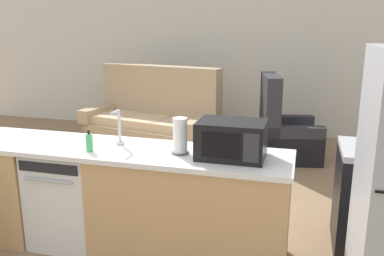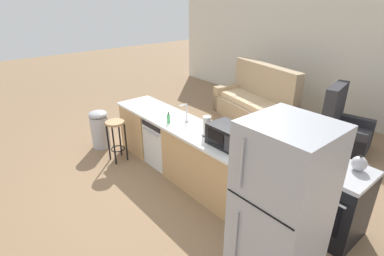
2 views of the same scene
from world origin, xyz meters
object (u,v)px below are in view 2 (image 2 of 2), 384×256
(stove_range, at_px, (330,200))
(refrigerator, at_px, (280,210))
(couch, at_px, (256,103))
(paper_towel_roll, at_px, (207,126))
(bar_stool, at_px, (116,133))
(microwave, at_px, (228,135))
(armchair, at_px, (341,130))
(kettle, at_px, (359,164))
(dishwasher, at_px, (167,141))
(soap_bottle, at_px, (169,118))
(trash_bin, at_px, (100,129))

(stove_range, bearing_deg, refrigerator, -90.01)
(refrigerator, height_order, couch, refrigerator)
(paper_towel_roll, height_order, bar_stool, paper_towel_roll)
(microwave, relative_size, armchair, 0.42)
(kettle, bearing_deg, microwave, -153.57)
(microwave, relative_size, couch, 0.23)
(couch, bearing_deg, paper_towel_roll, -65.02)
(dishwasher, bearing_deg, armchair, 60.16)
(microwave, height_order, paper_towel_roll, paper_towel_roll)
(microwave, bearing_deg, refrigerator, -24.56)
(soap_bottle, relative_size, bar_stool, 0.24)
(soap_bottle, xyz_separation_m, trash_bin, (-1.61, -0.46, -0.59))
(armchair, bearing_deg, paper_towel_roll, -102.62)
(stove_range, xyz_separation_m, armchair, (-0.95, 2.33, -0.10))
(bar_stool, xyz_separation_m, couch, (0.35, 3.37, -0.14))
(stove_range, bearing_deg, bar_stool, -160.36)
(stove_range, distance_m, bar_stool, 3.44)
(armchair, bearing_deg, couch, -176.69)
(bar_stool, relative_size, couch, 0.34)
(stove_range, relative_size, couch, 0.42)
(kettle, bearing_deg, armchair, 117.04)
(dishwasher, bearing_deg, stove_range, 11.91)
(dishwasher, bearing_deg, microwave, -0.05)
(refrigerator, relative_size, armchair, 1.47)
(dishwasher, height_order, bar_stool, dishwasher)
(refrigerator, bearing_deg, paper_towel_roll, 161.43)
(refrigerator, height_order, microwave, refrigerator)
(microwave, distance_m, armchair, 2.97)
(paper_towel_roll, height_order, kettle, paper_towel_roll)
(microwave, bearing_deg, paper_towel_roll, -178.36)
(stove_range, distance_m, trash_bin, 4.08)
(dishwasher, distance_m, couch, 2.78)
(bar_stool, bearing_deg, couch, 84.13)
(paper_towel_roll, xyz_separation_m, soap_bottle, (-0.70, -0.14, -0.07))
(armchair, bearing_deg, trash_bin, -130.25)
(stove_range, relative_size, paper_towel_roll, 3.19)
(paper_towel_roll, distance_m, trash_bin, 2.48)
(stove_range, distance_m, kettle, 0.58)
(dishwasher, bearing_deg, paper_towel_roll, -0.73)
(paper_towel_roll, height_order, couch, couch)
(refrigerator, xyz_separation_m, soap_bottle, (-2.30, 0.40, 0.09))
(kettle, height_order, armchair, armchair)
(refrigerator, bearing_deg, trash_bin, -178.99)
(paper_towel_roll, distance_m, bar_stool, 1.81)
(refrigerator, bearing_deg, armchair, 105.54)
(microwave, height_order, couch, couch)
(dishwasher, distance_m, soap_bottle, 0.65)
(refrigerator, height_order, bar_stool, refrigerator)
(couch, bearing_deg, kettle, -34.25)
(dishwasher, relative_size, trash_bin, 1.14)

